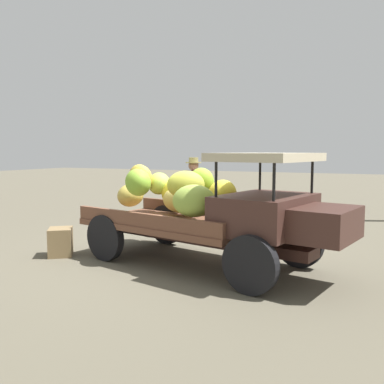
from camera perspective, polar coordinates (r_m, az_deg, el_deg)
name	(u,v)px	position (r m, az deg, el deg)	size (l,w,h in m)	color
ground_plane	(181,256)	(7.46, -1.55, -8.77)	(60.00, 60.00, 0.00)	#5F5948
truck	(213,210)	(6.66, 2.93, -2.44)	(4.64, 2.48, 1.83)	#422721
farmer	(193,192)	(8.93, 0.18, 0.03)	(0.56, 0.53, 1.73)	#B3ADA7
wooden_crate	(61,242)	(7.78, -17.66, -6.57)	(0.46, 0.40, 0.50)	olive
loose_banana_bunch	(197,220)	(9.98, 0.75, -3.95)	(0.48, 0.37, 0.39)	#98B13B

